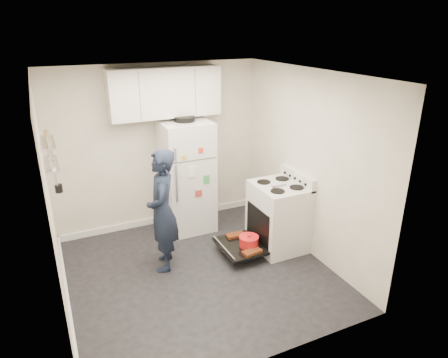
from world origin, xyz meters
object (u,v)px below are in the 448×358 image
electric_range (278,217)px  open_oven_door (243,244)px  refrigerator (187,176)px  person (162,211)px

electric_range → open_oven_door: size_ratio=1.57×
electric_range → refrigerator: (-0.95, 1.10, 0.39)m
electric_range → person: size_ratio=0.69×
open_oven_door → refrigerator: (-0.40, 1.13, 0.67)m
open_oven_door → person: 1.24m
refrigerator → person: (-0.65, -0.91, -0.05)m
person → refrigerator: bearing=162.5°
electric_range → refrigerator: bearing=130.7°
refrigerator → open_oven_door: bearing=-70.6°
electric_range → person: 1.65m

